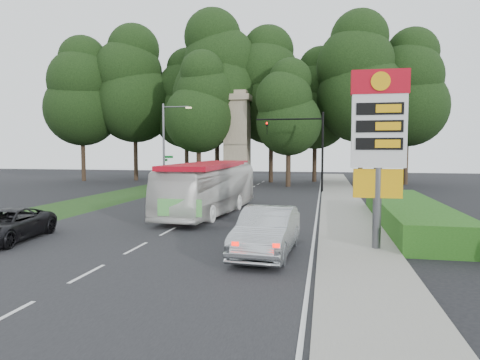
% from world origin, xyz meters
% --- Properties ---
extents(ground, '(120.00, 120.00, 0.00)m').
position_xyz_m(ground, '(0.00, 0.00, 0.00)').
color(ground, black).
rests_on(ground, ground).
extents(road_surface, '(14.00, 80.00, 0.02)m').
position_xyz_m(road_surface, '(0.00, 12.00, 0.01)').
color(road_surface, black).
rests_on(road_surface, ground).
extents(sidewalk_right, '(3.00, 80.00, 0.12)m').
position_xyz_m(sidewalk_right, '(8.50, 12.00, 0.06)').
color(sidewalk_right, gray).
rests_on(sidewalk_right, ground).
extents(grass_verge_left, '(5.00, 50.00, 0.02)m').
position_xyz_m(grass_verge_left, '(-9.50, 18.00, 0.01)').
color(grass_verge_left, '#193814').
rests_on(grass_verge_left, ground).
extents(hedge, '(3.00, 14.00, 1.20)m').
position_xyz_m(hedge, '(11.50, 8.00, 0.60)').
color(hedge, '#204F15').
rests_on(hedge, ground).
extents(gas_station_pylon, '(2.10, 0.45, 6.85)m').
position_xyz_m(gas_station_pylon, '(9.20, 1.99, 4.45)').
color(gas_station_pylon, '#59595E').
rests_on(gas_station_pylon, ground).
extents(traffic_signal_mast, '(6.10, 0.35, 7.20)m').
position_xyz_m(traffic_signal_mast, '(5.68, 24.00, 4.67)').
color(traffic_signal_mast, black).
rests_on(traffic_signal_mast, ground).
extents(streetlight_signs, '(2.75, 0.98, 8.00)m').
position_xyz_m(streetlight_signs, '(-6.99, 22.01, 4.44)').
color(streetlight_signs, '#59595E').
rests_on(streetlight_signs, ground).
extents(monument, '(3.00, 3.00, 10.05)m').
position_xyz_m(monument, '(-2.00, 30.00, 5.10)').
color(monument, gray).
rests_on(monument, ground).
extents(tree_far_west, '(8.96, 8.96, 17.60)m').
position_xyz_m(tree_far_west, '(-22.00, 33.00, 10.68)').
color(tree_far_west, '#2D2116').
rests_on(tree_far_west, ground).
extents(tree_west_mid, '(9.80, 9.80, 19.25)m').
position_xyz_m(tree_west_mid, '(-16.00, 35.00, 11.69)').
color(tree_west_mid, '#2D2116').
rests_on(tree_west_mid, ground).
extents(tree_west_near, '(8.40, 8.40, 16.50)m').
position_xyz_m(tree_west_near, '(-10.00, 37.00, 10.02)').
color(tree_west_near, '#2D2116').
rests_on(tree_west_near, ground).
extents(tree_center_left, '(10.08, 10.08, 19.80)m').
position_xyz_m(tree_center_left, '(-5.00, 33.00, 12.02)').
color(tree_center_left, '#2D2116').
rests_on(tree_center_left, ground).
extents(tree_center_right, '(9.24, 9.24, 18.15)m').
position_xyz_m(tree_center_right, '(1.00, 35.00, 11.02)').
color(tree_center_right, '#2D2116').
rests_on(tree_center_right, ground).
extents(tree_east_near, '(8.12, 8.12, 15.95)m').
position_xyz_m(tree_east_near, '(6.00, 37.00, 9.68)').
color(tree_east_near, '#2D2116').
rests_on(tree_east_near, ground).
extents(tree_east_mid, '(9.52, 9.52, 18.70)m').
position_xyz_m(tree_east_mid, '(11.00, 33.00, 11.35)').
color(tree_east_mid, '#2D2116').
rests_on(tree_east_mid, ground).
extents(tree_far_east, '(8.68, 8.68, 17.05)m').
position_xyz_m(tree_far_east, '(16.00, 35.00, 10.35)').
color(tree_far_east, '#2D2116').
rests_on(tree_far_east, ground).
extents(tree_monument_left, '(7.28, 7.28, 14.30)m').
position_xyz_m(tree_monument_left, '(-6.00, 29.00, 8.68)').
color(tree_monument_left, '#2D2116').
rests_on(tree_monument_left, ground).
extents(tree_monument_right, '(6.72, 6.72, 13.20)m').
position_xyz_m(tree_monument_right, '(3.50, 29.50, 8.01)').
color(tree_monument_right, '#2D2116').
rests_on(tree_monument_right, ground).
extents(transit_bus, '(3.52, 11.25, 3.08)m').
position_xyz_m(transit_bus, '(0.45, 9.79, 1.54)').
color(transit_bus, white).
rests_on(transit_bus, ground).
extents(sedan_silver, '(2.11, 5.35, 1.73)m').
position_xyz_m(sedan_silver, '(5.16, 0.64, 0.87)').
color(sedan_silver, '#ACB0B4').
rests_on(sedan_silver, ground).
extents(suv_charcoal, '(2.79, 5.10, 1.36)m').
position_xyz_m(suv_charcoal, '(-5.97, 0.69, 0.68)').
color(suv_charcoal, black).
rests_on(suv_charcoal, ground).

